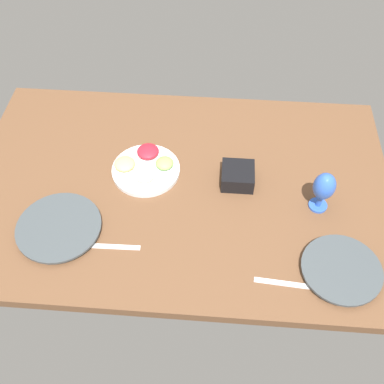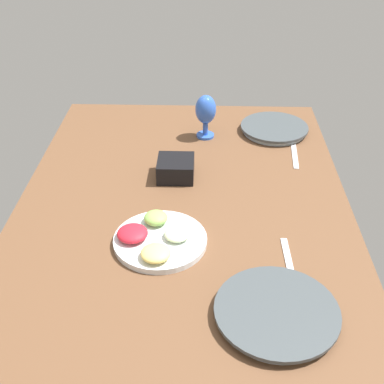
% 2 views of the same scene
% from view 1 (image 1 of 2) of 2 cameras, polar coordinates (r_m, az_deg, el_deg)
% --- Properties ---
extents(ground_plane, '(1.60, 1.04, 0.04)m').
position_cam_1_polar(ground_plane, '(1.76, -1.58, 0.52)').
color(ground_plane, brown).
extents(dinner_plate_left, '(0.26, 0.26, 0.03)m').
position_cam_1_polar(dinner_plate_left, '(1.60, 17.93, -9.17)').
color(dinner_plate_left, silver).
rests_on(dinner_plate_left, ground_plane).
extents(dinner_plate_right, '(0.30, 0.30, 0.03)m').
position_cam_1_polar(dinner_plate_right, '(1.68, -16.08, -4.28)').
color(dinner_plate_right, silver).
rests_on(dinner_plate_right, ground_plane).
extents(fruit_platter, '(0.26, 0.26, 0.05)m').
position_cam_1_polar(fruit_platter, '(1.79, -5.76, 3.10)').
color(fruit_platter, silver).
rests_on(fruit_platter, ground_plane).
extents(hurricane_glass_blue, '(0.08, 0.08, 0.17)m').
position_cam_1_polar(hurricane_glass_blue, '(1.67, 15.96, 0.49)').
color(hurricane_glass_blue, blue).
rests_on(hurricane_glass_blue, ground_plane).
extents(square_bowl_black, '(0.12, 0.12, 0.06)m').
position_cam_1_polar(square_bowl_black, '(1.74, 5.67, 2.08)').
color(square_bowl_black, black).
rests_on(square_bowl_black, ground_plane).
extents(fork_by_left_plate, '(0.18, 0.03, 0.01)m').
position_cam_1_polar(fork_by_left_plate, '(1.54, 11.06, -10.96)').
color(fork_by_left_plate, silver).
rests_on(fork_by_left_plate, ground_plane).
extents(fork_by_right_plate, '(0.18, 0.02, 0.01)m').
position_cam_1_polar(fork_by_right_plate, '(1.60, -9.61, -6.65)').
color(fork_by_right_plate, silver).
rests_on(fork_by_right_plate, ground_plane).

